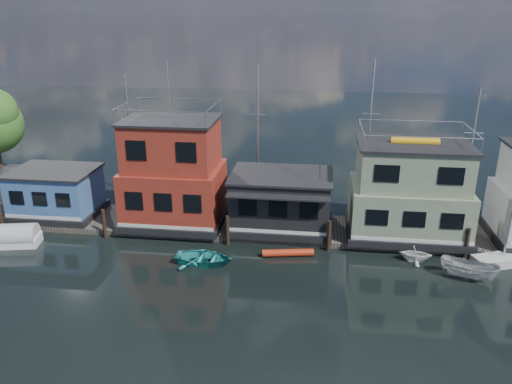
# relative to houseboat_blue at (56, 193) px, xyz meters

# --- Properties ---
(ground) EXTENTS (160.00, 160.00, 0.00)m
(ground) POSITION_rel_houseboat_blue_xyz_m (18.00, -12.00, -2.21)
(ground) COLOR black
(ground) RESTS_ON ground
(dock) EXTENTS (48.00, 5.00, 0.40)m
(dock) POSITION_rel_houseboat_blue_xyz_m (18.00, 0.00, -2.01)
(dock) COLOR #595147
(dock) RESTS_ON ground
(houseboat_blue) EXTENTS (6.40, 4.90, 3.66)m
(houseboat_blue) POSITION_rel_houseboat_blue_xyz_m (0.00, 0.00, 0.00)
(houseboat_blue) COLOR black
(houseboat_blue) RESTS_ON dock
(houseboat_red) EXTENTS (7.40, 5.90, 11.86)m
(houseboat_red) POSITION_rel_houseboat_blue_xyz_m (9.50, 0.00, 1.90)
(houseboat_red) COLOR black
(houseboat_red) RESTS_ON dock
(houseboat_dark) EXTENTS (7.40, 6.10, 4.06)m
(houseboat_dark) POSITION_rel_houseboat_blue_xyz_m (17.50, -0.02, 0.21)
(houseboat_dark) COLOR black
(houseboat_dark) RESTS_ON dock
(houseboat_green) EXTENTS (8.40, 5.90, 7.03)m
(houseboat_green) POSITION_rel_houseboat_blue_xyz_m (26.50, 0.00, 1.34)
(houseboat_green) COLOR black
(houseboat_green) RESTS_ON dock
(pilings) EXTENTS (42.28, 0.28, 2.20)m
(pilings) POSITION_rel_houseboat_blue_xyz_m (17.67, -2.80, -1.11)
(pilings) COLOR #2D2116
(pilings) RESTS_ON ground
(background_masts) EXTENTS (36.40, 0.16, 12.00)m
(background_masts) POSITION_rel_houseboat_blue_xyz_m (22.76, 6.00, 3.35)
(background_masts) COLOR silver
(background_masts) RESTS_ON ground
(tarp_runabout) EXTENTS (4.40, 2.48, 1.68)m
(tarp_runabout) POSITION_rel_houseboat_blue_xyz_m (-1.18, -4.89, -1.58)
(tarp_runabout) COLOR white
(tarp_runabout) RESTS_ON ground
(dinghy_teal) EXTENTS (3.93, 2.87, 0.79)m
(dinghy_teal) POSITION_rel_houseboat_blue_xyz_m (12.98, -5.72, -1.81)
(dinghy_teal) COLOR teal
(dinghy_teal) RESTS_ON ground
(dinghy_white) EXTENTS (2.27, 2.02, 1.10)m
(dinghy_white) POSITION_rel_houseboat_blue_xyz_m (26.64, -3.62, -1.65)
(dinghy_white) COLOR white
(dinghy_white) RESTS_ON ground
(motorboat) EXTENTS (3.69, 2.53, 1.33)m
(motorboat) POSITION_rel_houseboat_blue_xyz_m (29.48, -5.61, -1.54)
(motorboat) COLOR silver
(motorboat) RESTS_ON ground
(red_kayak) EXTENTS (3.48, 1.11, 0.51)m
(red_kayak) POSITION_rel_houseboat_blue_xyz_m (18.33, -4.01, -1.95)
(red_kayak) COLOR red
(red_kayak) RESTS_ON ground
(day_sailer) EXTENTS (4.21, 2.68, 6.31)m
(day_sailer) POSITION_rel_houseboat_blue_xyz_m (32.23, -3.33, -1.82)
(day_sailer) COLOR silver
(day_sailer) RESTS_ON ground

